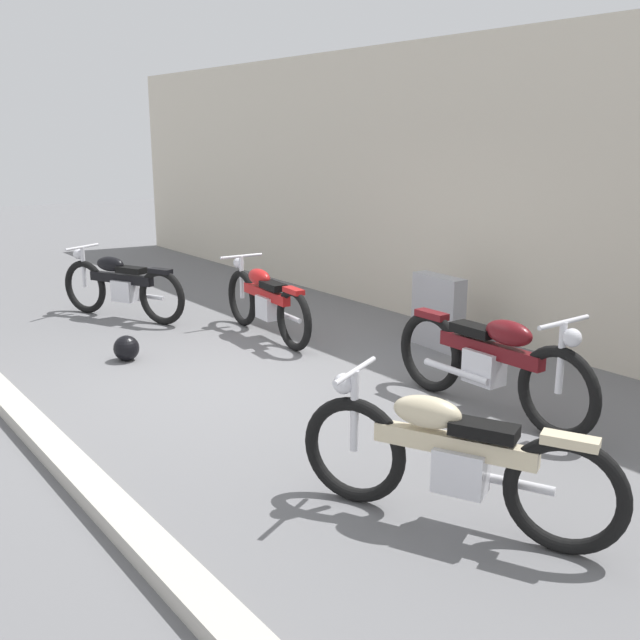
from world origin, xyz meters
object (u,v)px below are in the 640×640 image
Objects in this scene: motorcycle_maroon at (491,361)px; motorcycle_cream at (451,458)px; motorcycle_black at (121,285)px; helmet at (126,348)px; motorcycle_red at (266,301)px; stone_marker at (438,312)px.

motorcycle_maroon is 2.04m from motorcycle_cream.
helmet is at bearing 134.21° from motorcycle_black.
motorcycle_red is 1.06× the size of motorcycle_black.
motorcycle_red is 2.19m from motorcycle_black.
motorcycle_red reaches higher than helmet.
stone_marker reaches higher than helmet.
stone_marker is at bearing 61.52° from helmet.
motorcycle_red is at bearing -43.85° from motorcycle_cream.
helmet is at bearing 92.05° from motorcycle_red.
motorcycle_cream reaches higher than helmet.
motorcycle_red is (-1.58, -1.33, 0.02)m from stone_marker.
motorcycle_red is (0.09, 1.75, 0.30)m from helmet.
helmet is 0.13× the size of motorcycle_maroon.
helmet is 1.99m from motorcycle_black.
helmet is 4.56m from motorcycle_cream.
motorcycle_black is (-1.93, -1.04, 0.01)m from motorcycle_red.
motorcycle_cream reaches higher than motorcycle_black.
motorcycle_cream is at bearing -44.50° from stone_marker.
stone_marker is at bearing 147.20° from motorcycle_maroon.
stone_marker is 3.03× the size of helmet.
helmet is (-1.67, -3.08, -0.28)m from stone_marker.
stone_marker is at bearing -134.89° from motorcycle_red.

